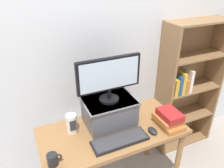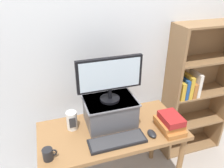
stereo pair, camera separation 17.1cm
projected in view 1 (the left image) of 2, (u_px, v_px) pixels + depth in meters
name	position (u px, v px, depth m)	size (l,w,h in m)	color
back_wall	(91.00, 52.00, 1.99)	(7.00, 0.08, 2.60)	silver
desk	(112.00, 138.00, 1.91)	(1.23, 0.59, 0.76)	olive
bookshelf_unit	(186.00, 86.00, 2.49)	(0.73, 0.28, 1.53)	olive
riser_box	(109.00, 111.00, 1.89)	(0.44, 0.33, 0.24)	#515156
computer_monitor	(109.00, 77.00, 1.73)	(0.54, 0.17, 0.38)	black
keyboard	(120.00, 140.00, 1.73)	(0.46, 0.16, 0.02)	black
computer_mouse	(153.00, 131.00, 1.82)	(0.06, 0.10, 0.04)	black
book_stack	(169.00, 119.00, 1.89)	(0.19, 0.25, 0.14)	#AD662D
coffee_mug	(53.00, 159.00, 1.51)	(0.11, 0.08, 0.09)	black
desk_speaker	(72.00, 123.00, 1.81)	(0.09, 0.09, 0.17)	silver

